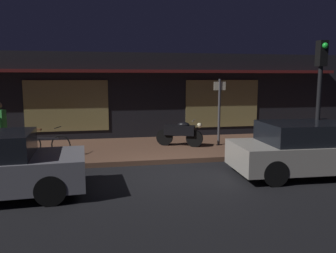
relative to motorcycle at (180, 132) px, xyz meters
name	(u,v)px	position (x,y,z in m)	size (l,w,h in m)	color
ground_plane	(172,174)	(-0.89, -2.90, -0.65)	(60.00, 60.00, 0.00)	black
sidewalk_slab	(155,149)	(-0.89, 0.10, -0.57)	(18.00, 4.00, 0.15)	brown
storefront_building	(144,96)	(-0.89, 3.48, 1.16)	(18.00, 3.30, 3.60)	black
motorcycle	(180,132)	(0.00, 0.00, 0.00)	(1.59, 0.89, 0.97)	black
bicycle_parked	(46,144)	(-4.50, -0.60, -0.14)	(1.57, 0.66, 0.91)	black
person_photographer	(0,127)	(-5.98, -0.06, 0.38)	(0.44, 0.59, 1.67)	#28232D
sign_post	(219,108)	(1.44, -0.01, 0.86)	(0.44, 0.09, 2.40)	#47474C
traffic_light_pole	(320,82)	(3.25, -3.16, 1.83)	(0.24, 0.33, 3.60)	black
parked_car_far	(308,149)	(2.64, -3.69, 0.06)	(4.16, 1.90, 1.42)	black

